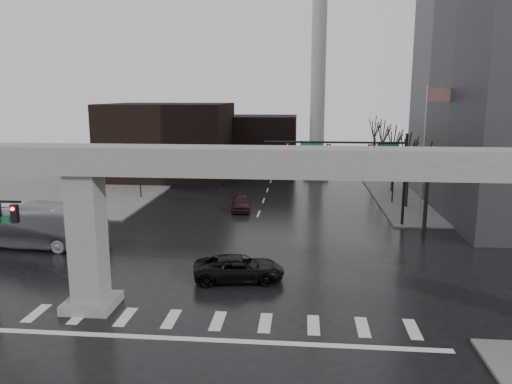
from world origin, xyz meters
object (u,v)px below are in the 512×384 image
signal_mast_arm (360,159)px  city_bus (29,225)px  pickup_truck (239,268)px  far_car (241,203)px

signal_mast_arm → city_bus: (-25.15, -8.63, -4.19)m
pickup_truck → city_bus: city_bus is taller
pickup_truck → far_car: far_car is taller
signal_mast_arm → far_car: bearing=157.3°
city_bus → far_car: bearing=-41.1°
city_bus → far_car: city_bus is taller
signal_mast_arm → pickup_truck: signal_mast_arm is taller
pickup_truck → city_bus: bearing=62.8°
city_bus → far_car: (14.32, 13.16, -0.87)m
signal_mast_arm → pickup_truck: 17.32m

